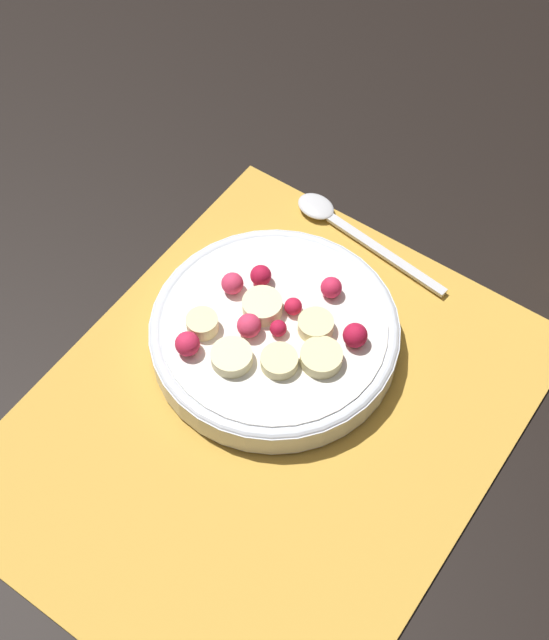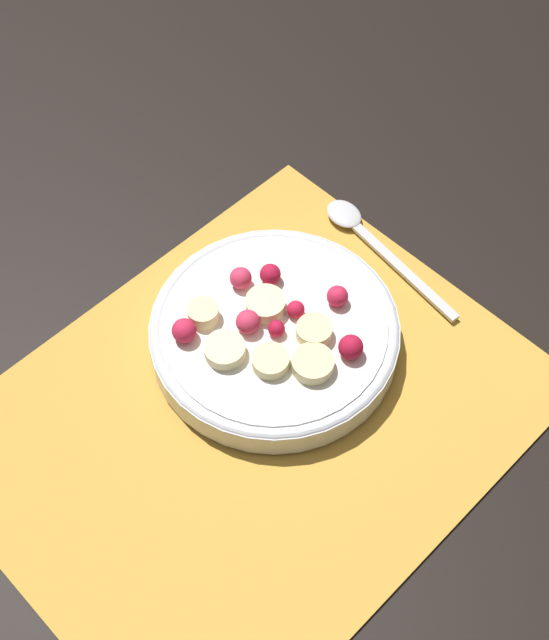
% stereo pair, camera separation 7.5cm
% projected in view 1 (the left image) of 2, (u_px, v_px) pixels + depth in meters
% --- Properties ---
extents(ground_plane, '(3.00, 3.00, 0.00)m').
position_uv_depth(ground_plane, '(267.00, 419.00, 0.74)').
color(ground_plane, black).
extents(placemat, '(0.45, 0.36, 0.01)m').
position_uv_depth(placemat, '(267.00, 418.00, 0.74)').
color(placemat, gold).
rests_on(placemat, ground_plane).
extents(fruit_bowl, '(0.21, 0.21, 0.05)m').
position_uv_depth(fruit_bowl, '(274.00, 332.00, 0.76)').
color(fruit_bowl, silver).
rests_on(fruit_bowl, placemat).
extents(spoon, '(0.04, 0.17, 0.01)m').
position_uv_depth(spoon, '(340.00, 223.00, 0.85)').
color(spoon, silver).
rests_on(spoon, placemat).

